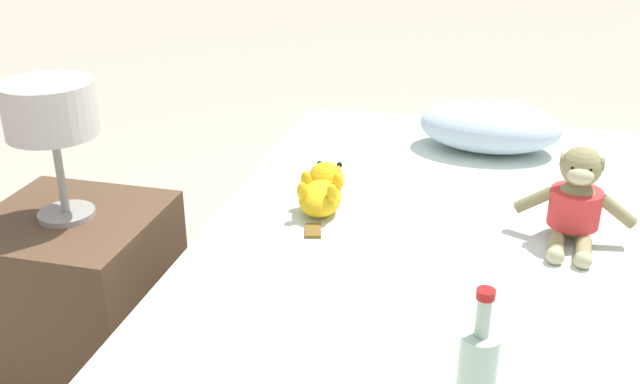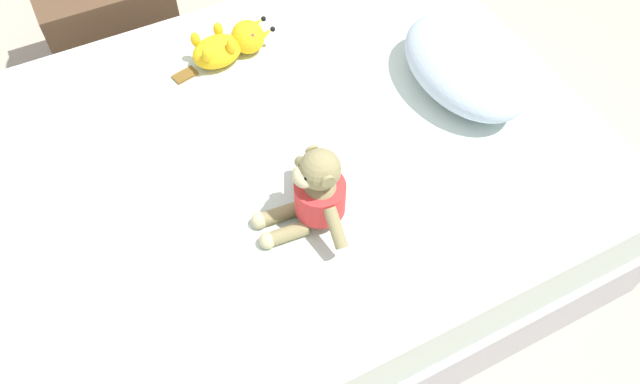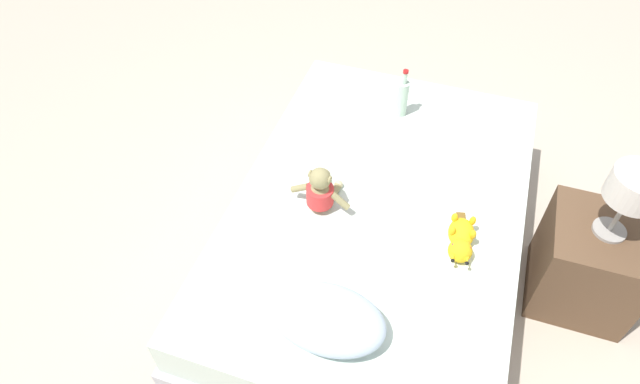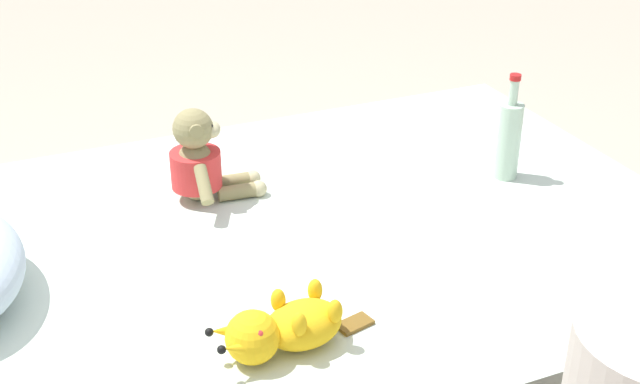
# 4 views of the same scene
# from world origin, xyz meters

# --- Properties ---
(ground_plane) EXTENTS (16.00, 16.00, 0.00)m
(ground_plane) POSITION_xyz_m (0.00, 0.00, 0.00)
(ground_plane) COLOR #B7A893
(bed) EXTENTS (1.32, 1.98, 0.46)m
(bed) POSITION_xyz_m (0.00, 0.00, 0.23)
(bed) COLOR #B2B2B7
(bed) RESTS_ON ground_plane
(pillow) EXTENTS (0.44, 0.30, 0.15)m
(pillow) POSITION_xyz_m (0.03, 0.68, 0.54)
(pillow) COLOR silver
(pillow) RESTS_ON bed
(plush_monkey) EXTENTS (0.29, 0.23, 0.24)m
(plush_monkey) POSITION_xyz_m (0.25, 0.10, 0.56)
(plush_monkey) COLOR #8E8456
(plush_monkey) RESTS_ON bed
(plush_yellow_creature) EXTENTS (0.12, 0.33, 0.10)m
(plush_yellow_creature) POSITION_xyz_m (-0.38, 0.14, 0.51)
(plush_yellow_creature) COLOR yellow
(plush_yellow_creature) RESTS_ON bed
(nightstand) EXTENTS (0.43, 0.43, 0.49)m
(nightstand) POSITION_xyz_m (-0.98, -0.13, 0.24)
(nightstand) COLOR brown
(nightstand) RESTS_ON ground_plane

